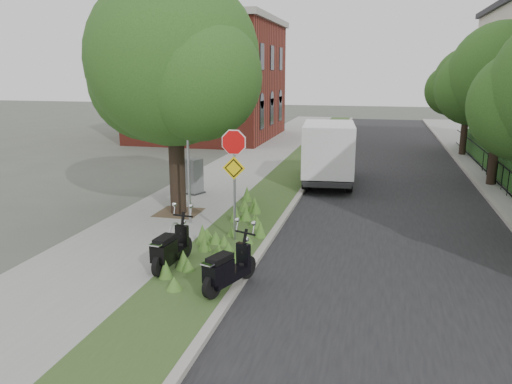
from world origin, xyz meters
TOP-DOWN VIEW (x-y plane):
  - ground at (0.00, 0.00)m, footprint 120.00×120.00m
  - sidewalk_near at (-4.25, 10.00)m, footprint 3.50×60.00m
  - verge at (-1.50, 10.00)m, footprint 2.00×60.00m
  - kerb_near at (-0.50, 10.00)m, footprint 0.20×60.00m
  - road at (3.00, 10.00)m, footprint 7.00×60.00m
  - kerb_far at (6.50, 10.00)m, footprint 0.20×60.00m
  - street_tree_main at (-4.08, 2.86)m, footprint 6.21×5.54m
  - bare_post at (-3.20, 1.80)m, footprint 0.08×0.08m
  - bike_hoop at (-2.70, -0.60)m, footprint 0.06×0.78m
  - sign_assembly at (-1.40, 0.58)m, footprint 0.94×0.08m
  - fence_far at (7.20, 10.00)m, footprint 0.04×24.00m
  - brick_building at (-9.50, 22.00)m, footprint 9.40×10.40m
  - far_tree_b at (6.94, 10.05)m, footprint 4.83×4.31m
  - far_tree_c at (6.94, 18.04)m, footprint 4.37×3.89m
  - scooter_near at (-2.32, -1.84)m, footprint 0.48×1.82m
  - scooter_far at (-0.67, -2.66)m, footprint 0.79×1.72m
  - box_truck at (0.30, 8.89)m, footprint 2.42×5.14m
  - utility_cabinet at (-4.65, 5.55)m, footprint 1.18×0.99m

SIDE VIEW (x-z plane):
  - ground at x=0.00m, z-range 0.00..0.00m
  - road at x=3.00m, z-range 0.00..0.01m
  - sidewalk_near at x=-4.25m, z-range 0.00..0.12m
  - verge at x=-1.50m, z-range 0.00..0.12m
  - kerb_near at x=-0.50m, z-range 0.00..0.13m
  - kerb_far at x=6.50m, z-range 0.00..0.13m
  - bike_hoop at x=-2.70m, z-range 0.11..0.88m
  - scooter_far at x=-0.67m, z-range 0.11..0.96m
  - scooter_near at x=-2.32m, z-range 0.11..0.97m
  - fence_far at x=7.20m, z-range 0.17..1.17m
  - utility_cabinet at x=-4.65m, z-range 0.09..1.43m
  - box_truck at x=0.30m, z-range 0.34..2.59m
  - bare_post at x=-3.20m, z-range 0.12..4.12m
  - sign_assembly at x=-1.40m, z-range 0.72..3.94m
  - far_tree_c at x=6.94m, z-range 0.99..6.92m
  - brick_building at x=-9.50m, z-range 0.06..8.36m
  - far_tree_b at x=6.94m, z-range 1.09..7.65m
  - street_tree_main at x=-4.08m, z-range 0.97..8.63m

